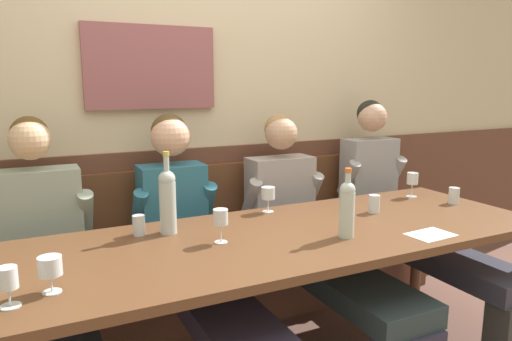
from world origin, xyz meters
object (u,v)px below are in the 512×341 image
Objects in this scene: wine_bottle_amber_mid at (347,207)px; wine_glass_mid_left at (221,218)px; wine_glass_center_rear at (50,267)px; water_tumbler_left at (454,196)px; person_right_seat at (194,246)px; wall_bench at (226,273)px; wine_glass_left_end at (8,281)px; dining_table at (284,247)px; person_center_left_seat at (43,278)px; person_left_seat at (407,213)px; water_tumbler_right at (374,204)px; wine_glass_near_bucket at (412,179)px; person_center_right_seat at (313,234)px; water_tumbler_center at (139,225)px; wine_bottle_green_tall at (168,199)px; wine_glass_center_front at (268,194)px.

wine_glass_mid_left is at bearing 161.53° from wine_bottle_amber_mid.
wine_glass_center_rear is 2.21m from water_tumbler_left.
person_right_seat reaches higher than wine_glass_center_rear.
wall_bench is 1.61m from wine_glass_left_end.
person_right_seat is at bearing 134.67° from dining_table.
wine_bottle_amber_mid is (1.27, -0.48, 0.29)m from person_center_left_seat.
person_left_seat is at bearing 16.68° from dining_table.
wall_bench is 1.02m from water_tumbler_right.
water_tumbler_left is at bearing 7.59° from wine_glass_left_end.
water_tumbler_right is (0.62, 0.10, 0.12)m from dining_table.
person_center_left_seat is 2.13m from wine_glass_near_bucket.
person_center_right_seat is 0.58m from wine_bottle_amber_mid.
person_left_seat is at bearing -20.23° from wall_bench.
wine_glass_left_end is 1.40× the size of water_tumbler_center.
water_tumbler_left is (0.10, -0.23, -0.06)m from wine_glass_near_bucket.
wine_glass_center_front is (0.59, 0.12, -0.06)m from wine_bottle_green_tall.
dining_table is at bearing 11.48° from wine_glass_center_rear.
wall_bench is at bearing 90.00° from dining_table.
person_center_right_seat reaches higher than water_tumbler_center.
wall_bench is at bearing 104.37° from wine_bottle_amber_mid.
wine_bottle_green_tall is (-0.86, -0.07, 0.31)m from person_center_right_seat.
wine_glass_left_end is at bearing -166.28° from wine_glass_near_bucket.
person_left_seat is at bearing 71.30° from wine_glass_near_bucket.
person_right_seat is at bearing 137.91° from wine_bottle_amber_mid.
person_right_seat is 9.66× the size of wine_glass_center_front.
wine_glass_center_front reaches higher than water_tumbler_left.
wine_glass_mid_left is at bearing -22.31° from person_center_left_seat.
wine_bottle_amber_mid is 1.25m from wine_glass_center_rear.
person_right_seat is 3.47× the size of wine_bottle_green_tall.
wine_bottle_amber_mid is (0.23, -0.17, 0.21)m from dining_table.
wall_bench reaches higher than water_tumbler_right.
dining_table is at bearing -45.33° from person_right_seat.
water_tumbler_right reaches higher than water_tumbler_center.
wine_bottle_amber_mid is at bearing -149.88° from person_left_seat.
person_center_right_seat is 0.38m from water_tumbler_right.
person_center_left_seat reaches higher than wine_glass_near_bucket.
person_right_seat is at bearing 165.92° from water_tumbler_right.
wall_bench reaches higher than wine_glass_center_rear.
wine_glass_near_bucket is at bearing 113.67° from water_tumbler_left.
wine_bottle_amber_mid is at bearing 3.72° from wine_glass_left_end.
wine_glass_near_bucket is at bearing 13.13° from wine_glass_center_rear.
person_right_seat is 14.15× the size of water_tumbler_left.
wine_glass_center_rear is (-1.39, -0.52, 0.24)m from person_center_right_seat.
person_center_right_seat reaches higher than dining_table.
wine_glass_mid_left is at bearing -113.95° from wall_bench.
dining_table is at bearing -16.52° from person_center_left_seat.
wine_bottle_green_tall is at bearing -168.48° from wine_glass_center_front.
wine_bottle_green_tall is at bearing -135.51° from wall_bench.
person_right_seat reaches higher than wall_bench.
wine_glass_left_end is 2.34m from water_tumbler_left.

